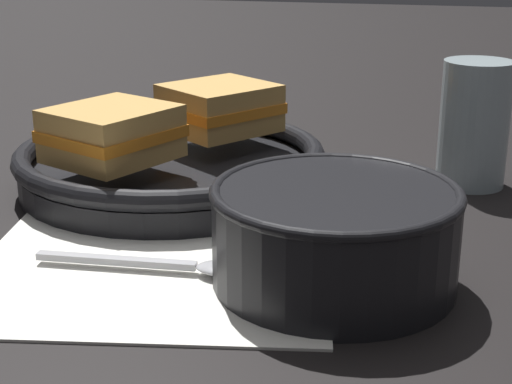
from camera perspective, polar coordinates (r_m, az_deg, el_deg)
ground_plane at (r=0.62m, az=-3.76°, el=-3.44°), size 4.00×4.00×0.00m
napkin at (r=0.57m, az=-7.65°, el=-5.44°), size 0.29×0.26×0.00m
soup_bowl at (r=0.53m, az=5.75°, el=-2.71°), size 0.17×0.17×0.07m
spoon at (r=0.55m, az=-3.97°, el=-5.44°), size 0.17×0.03×0.01m
skillet at (r=0.74m, az=-6.24°, el=2.02°), size 0.30×0.37×0.04m
sandwich_near_left at (r=0.78m, az=-2.66°, el=6.14°), size 0.13×0.13×0.05m
sandwich_near_right at (r=0.69m, az=-10.43°, el=4.21°), size 0.12×0.13×0.05m
drinking_glass at (r=0.76m, az=15.58°, el=4.79°), size 0.06×0.06×0.12m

